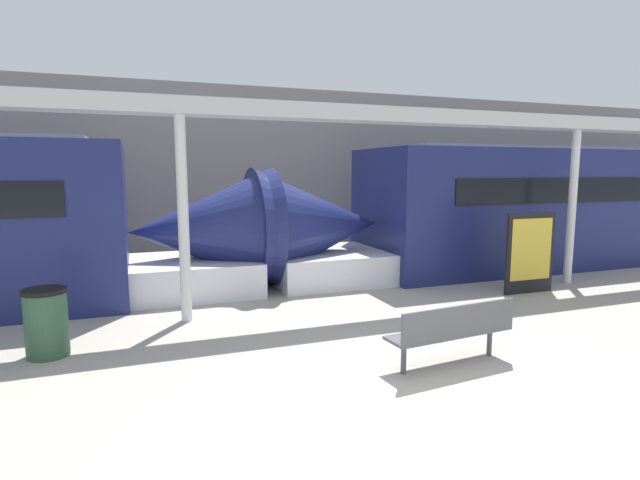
{
  "coord_description": "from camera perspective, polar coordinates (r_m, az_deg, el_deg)",
  "views": [
    {
      "loc": [
        -3.08,
        -4.22,
        2.55
      ],
      "look_at": [
        -0.19,
        3.61,
        1.4
      ],
      "focal_mm": 28.0,
      "sensor_mm": 36.0,
      "label": 1
    }
  ],
  "objects": [
    {
      "name": "support_column_near",
      "position": [
        8.68,
        -15.36,
        2.15
      ],
      "size": [
        0.18,
        0.18,
        3.46
      ],
      "primitive_type": "cylinder",
      "color": "silver",
      "rests_on": "ground_plane"
    },
    {
      "name": "train_left",
      "position": [
        16.29,
        28.15,
        3.27
      ],
      "size": [
        19.36,
        2.93,
        3.2
      ],
      "color": "navy",
      "rests_on": "ground_plane"
    },
    {
      "name": "ground_plane",
      "position": [
        5.81,
        15.01,
        -18.45
      ],
      "size": [
        60.0,
        60.0,
        0.0
      ],
      "primitive_type": "plane",
      "color": "#A8A093"
    },
    {
      "name": "poster_board",
      "position": [
        11.34,
        22.89,
        -1.34
      ],
      "size": [
        1.21,
        0.07,
        1.7
      ],
      "color": "black",
      "rests_on": "ground_plane"
    },
    {
      "name": "station_wall",
      "position": [
        14.99,
        -8.53,
        7.57
      ],
      "size": [
        56.0,
        0.2,
        5.0
      ],
      "primitive_type": "cube",
      "color": "gray",
      "rests_on": "ground_plane"
    },
    {
      "name": "canopy_beam",
      "position": [
        8.71,
        -15.82,
        14.49
      ],
      "size": [
        28.0,
        0.6,
        0.28
      ],
      "primitive_type": "cube",
      "color": "#B7B7BC",
      "rests_on": "support_column_near"
    },
    {
      "name": "support_column_far",
      "position": [
        12.7,
        26.84,
        3.3
      ],
      "size": [
        0.18,
        0.18,
        3.46
      ],
      "primitive_type": "cylinder",
      "color": "silver",
      "rests_on": "ground_plane"
    },
    {
      "name": "trash_bin",
      "position": [
        7.94,
        -28.79,
        -8.25
      ],
      "size": [
        0.58,
        0.58,
        0.96
      ],
      "color": "#2D5138",
      "rests_on": "ground_plane"
    },
    {
      "name": "bench_near",
      "position": [
        6.84,
        15.03,
        -9.76
      ],
      "size": [
        1.84,
        0.62,
        0.85
      ],
      "rotation": [
        0.0,
        0.0,
        0.1
      ],
      "color": "#4C4F54",
      "rests_on": "ground_plane"
    }
  ]
}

